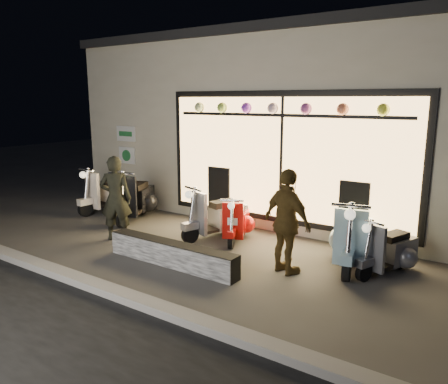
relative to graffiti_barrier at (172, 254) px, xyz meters
The scene contains 12 objects.
ground 0.69m from the graffiti_barrier, 101.42° to the left, with size 40.00×40.00×0.00m, color #383533.
kerb 1.36m from the graffiti_barrier, 95.55° to the right, with size 40.00×0.25×0.12m, color slate.
shop_building 5.95m from the graffiti_barrier, 91.29° to the left, with size 10.20×6.23×4.20m.
graffiti_barrier is the anchor object (origin of this frame).
scooter_silver 1.80m from the graffiti_barrier, 97.07° to the left, with size 0.78×1.43×1.03m.
scooter_red 1.84m from the graffiti_barrier, 86.71° to the left, with size 0.71×1.21×0.88m.
scooter_black 3.24m from the graffiti_barrier, 145.45° to the left, with size 0.91×1.57×1.14m.
scooter_cream 4.15m from the graffiti_barrier, 151.36° to the left, with size 0.58×1.51×1.08m.
scooter_blue 3.05m from the graffiti_barrier, 36.44° to the left, with size 0.71×1.59×1.13m.
scooter_grey 3.53m from the graffiti_barrier, 29.81° to the left, with size 0.70×1.25×0.90m.
man 1.95m from the graffiti_barrier, 166.14° to the left, with size 0.60×0.40×1.66m, color black.
woman 1.98m from the graffiti_barrier, 24.60° to the left, with size 0.98×0.41×1.67m, color brown.
Camera 1 is at (4.69, -5.82, 2.70)m, focal length 35.00 mm.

